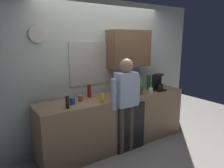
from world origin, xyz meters
TOP-DOWN VIEW (x-y plane):
  - ground_plane at (0.00, 0.00)m, footprint 8.00×8.00m
  - kitchen_counter at (0.00, 0.30)m, footprint 2.78×0.64m
  - dishwasher_panel at (0.10, -0.03)m, footprint 0.56×0.02m
  - back_wall_assembly at (0.05, 0.70)m, footprint 4.38×0.42m
  - coffee_maker at (0.91, 0.17)m, footprint 0.20×0.20m
  - bottle_clear_soda at (-0.04, 0.15)m, footprint 0.09×0.09m
  - bottle_olive_oil at (1.14, 0.34)m, footprint 0.06×0.06m
  - bottle_green_wine at (0.80, 0.31)m, footprint 0.07×0.07m
  - bottle_red_vinegar at (-0.43, 0.46)m, footprint 0.06×0.06m
  - bottle_dark_sauce at (-0.96, 0.12)m, footprint 0.06×0.06m
  - cup_terracotta_mug at (-0.65, 0.34)m, footprint 0.08×0.08m
  - cup_blue_mug at (-0.83, 0.26)m, footprint 0.08×0.08m
  - cup_white_mug at (0.65, 0.10)m, footprint 0.08×0.08m
  - potted_plant at (0.43, 0.14)m, footprint 0.15×0.15m
  - dish_soap at (-0.40, 0.09)m, footprint 0.06×0.06m
  - storage_canister at (0.31, 0.43)m, footprint 0.14×0.14m
  - person_at_sink at (0.00, 0.00)m, footprint 0.57×0.22m

SIDE VIEW (x-z plane):
  - ground_plane at x=0.00m, z-range 0.00..0.00m
  - dishwasher_panel at x=0.10m, z-range 0.00..0.83m
  - kitchen_counter at x=0.00m, z-range 0.00..0.93m
  - person_at_sink at x=0.00m, z-range 0.15..1.75m
  - cup_terracotta_mug at x=-0.65m, z-range 0.93..1.02m
  - cup_white_mug at x=0.65m, z-range 0.93..1.02m
  - cup_blue_mug at x=-0.83m, z-range 0.93..1.03m
  - dish_soap at x=-0.40m, z-range 0.91..1.09m
  - storage_canister at x=0.31m, z-range 0.93..1.10m
  - bottle_dark_sauce at x=-0.96m, z-range 0.93..1.11m
  - bottle_red_vinegar at x=-0.43m, z-range 0.93..1.15m
  - bottle_olive_oil at x=1.14m, z-range 0.93..1.18m
  - potted_plant at x=0.43m, z-range 0.94..1.17m
  - bottle_clear_soda at x=-0.04m, z-range 0.93..1.21m
  - coffee_maker at x=0.91m, z-range 0.91..1.24m
  - bottle_green_wine at x=0.80m, z-range 0.93..1.23m
  - back_wall_assembly at x=0.05m, z-range 0.06..2.66m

